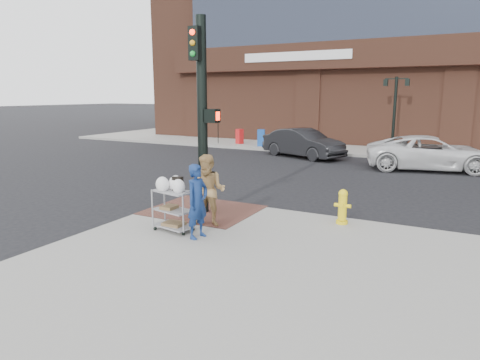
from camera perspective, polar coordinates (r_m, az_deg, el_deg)
The scene contains 13 objects.
ground at distance 10.67m, azimuth -4.87°, elevation -6.34°, with size 220.00×220.00×0.00m, color black.
brick_curb_ramp at distance 11.66m, azimuth -4.98°, elevation -4.00°, with size 2.80×2.40×0.01m, color brown.
lamp_post at distance 24.79m, azimuth 19.94°, elevation 9.26°, with size 1.32×0.22×4.00m.
parking_sign at distance 27.47m, azimuth -2.95°, elevation 7.20°, with size 0.05×0.05×2.20m, color black.
traffic_signal_pole at distance 11.08m, azimuth -5.04°, elevation 9.22°, with size 0.61×0.51×5.00m.
woman_blue at distance 9.29m, azimuth -5.69°, elevation -2.85°, with size 0.60×0.39×1.63m, color navy.
pedestrian_tan at distance 10.10m, azimuth -4.21°, elevation -1.43°, with size 0.83×0.65×1.71m, color tan.
sedan_dark at distance 22.55m, azimuth 8.40°, elevation 4.90°, with size 1.58×4.54×1.50m, color black.
minivan_white at distance 20.29m, azimuth 24.05°, elevation 3.30°, with size 2.45×5.32×1.48m, color silver.
utility_cart at distance 9.89m, azimuth -8.87°, elevation -3.48°, with size 1.00×0.68×1.27m.
fire_hydrant at distance 10.62m, azimuth 13.52°, elevation -3.41°, with size 0.40×0.28×0.85m.
newsbox_red at distance 27.24m, azimuth -0.06°, elevation 5.84°, with size 0.39×0.35×0.93m, color red.
newsbox_blue at distance 25.98m, azimuth 2.84°, elevation 5.64°, with size 0.42×0.38×1.01m, color #194AA3.
Camera 1 is at (5.53, -8.53, 3.24)m, focal length 32.00 mm.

